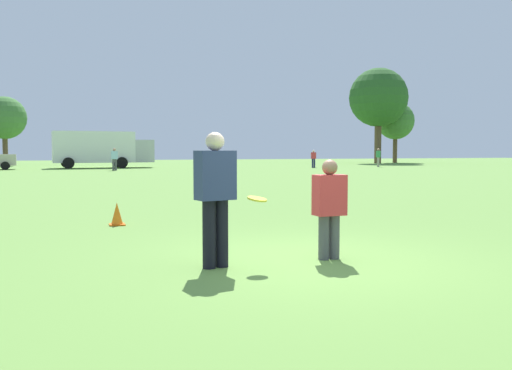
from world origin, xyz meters
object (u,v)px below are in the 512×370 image
Objects in this scene: bystander_sideline_watcher at (378,156)px; bystander_field_marshal at (314,158)px; box_truck at (101,148)px; bystander_far_jogger at (114,158)px; player_thrower at (215,192)px; frisbee at (257,199)px; player_defender at (329,204)px; traffic_cone at (117,214)px.

bystander_field_marshal is (-6.89, -0.44, -0.08)m from bystander_sideline_watcher.
box_truck is 25.34m from bystander_sideline_watcher.
bystander_sideline_watcher is 1.00× the size of bystander_far_jogger.
box_truck reaches higher than player_thrower.
player_thrower reaches higher than frisbee.
player_thrower is 1.15× the size of bystander_field_marshal.
player_thrower reaches higher than player_defender.
bystander_sideline_watcher is at bearing 3.66° from bystander_field_marshal.
frisbee is 36.22m from bystander_far_jogger.
player_thrower is at bearing 173.11° from frisbee.
box_truck is at bearing 162.79° from bystander_field_marshal.
frisbee is 0.03× the size of box_truck.
bystander_far_jogger reaches higher than bystander_field_marshal.
bystander_sideline_watcher reaches higher than frisbee.
frisbee is 45.36m from bystander_sideline_watcher.
bystander_sideline_watcher is 1.09× the size of bystander_field_marshal.
bystander_sideline_watcher is at bearing 56.30° from frisbee.
player_defender is at bearing 4.34° from frisbee.
player_thrower is 4.81m from traffic_cone.
bystander_far_jogger is (-24.20, -1.53, -0.00)m from bystander_sideline_watcher.
traffic_cone is at bearing 107.22° from frisbee.
frisbee is (-1.13, -0.09, 0.11)m from player_defender.
bystander_field_marshal is (17.92, -5.55, -0.86)m from box_truck.
player_thrower is 1.05× the size of bystander_far_jogger.
player_defender is 0.83× the size of bystander_sideline_watcher.
bystander_sideline_watcher reaches higher than bystander_far_jogger.
box_truck is at bearing 168.36° from bystander_sideline_watcher.
bystander_far_jogger is 1.09× the size of bystander_field_marshal.
frisbee is at bearing -90.49° from box_truck.
player_defender is 0.17× the size of box_truck.
box_truck reaches higher than bystander_far_jogger.
box_truck is 4.99× the size of bystander_sideline_watcher.
bystander_field_marshal is (19.74, 32.58, 0.66)m from traffic_cone.
traffic_cone is at bearing -121.22° from bystander_field_marshal.
player_thrower is at bearing -116.85° from bystander_field_marshal.
traffic_cone is 0.30× the size of bystander_field_marshal.
box_truck is (1.83, 38.12, 1.52)m from traffic_cone.
player_thrower is 3.77× the size of traffic_cone.
box_truck is at bearing 87.26° from traffic_cone.
bystander_sideline_watcher is (25.17, 37.74, 0.06)m from frisbee.
traffic_cone is 0.06× the size of box_truck.
frisbee is at bearing -116.11° from bystander_field_marshal.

